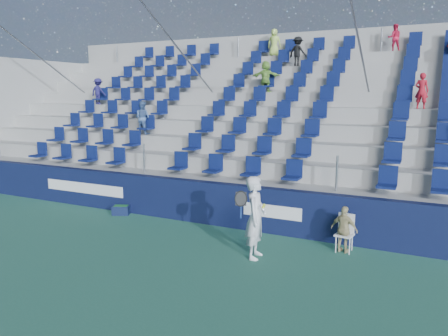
# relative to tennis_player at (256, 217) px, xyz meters

# --- Properties ---
(ground) EXTENTS (70.00, 70.00, 0.00)m
(ground) POSITION_rel_tennis_player_xyz_m (-1.74, -1.29, -0.93)
(ground) COLOR #2C6852
(ground) RESTS_ON ground
(sponsor_wall) EXTENTS (24.00, 0.32, 1.20)m
(sponsor_wall) POSITION_rel_tennis_player_xyz_m (-1.73, 1.86, -0.33)
(sponsor_wall) COLOR #10163B
(sponsor_wall) RESTS_ON ground
(grandstand) EXTENTS (24.00, 8.17, 6.63)m
(grandstand) POSITION_rel_tennis_player_xyz_m (-1.73, 6.96, 1.20)
(grandstand) COLOR gray
(grandstand) RESTS_ON ground
(tennis_player) EXTENTS (0.69, 0.74, 1.86)m
(tennis_player) POSITION_rel_tennis_player_xyz_m (0.00, 0.00, 0.00)
(tennis_player) COLOR silver
(tennis_player) RESTS_ON ground
(line_judge_chair) EXTENTS (0.43, 0.44, 0.88)m
(line_judge_chair) POSITION_rel_tennis_player_xyz_m (1.72, 1.36, -0.43)
(line_judge_chair) COLOR white
(line_judge_chair) RESTS_ON ground
(line_judge) EXTENTS (0.69, 0.41, 1.10)m
(line_judge) POSITION_rel_tennis_player_xyz_m (1.72, 1.21, -0.38)
(line_judge) COLOR tan
(line_judge) RESTS_ON ground
(ball_bin) EXTENTS (0.59, 0.50, 0.28)m
(ball_bin) POSITION_rel_tennis_player_xyz_m (-5.02, 1.46, -0.78)
(ball_bin) COLOR #0F1838
(ball_bin) RESTS_ON ground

